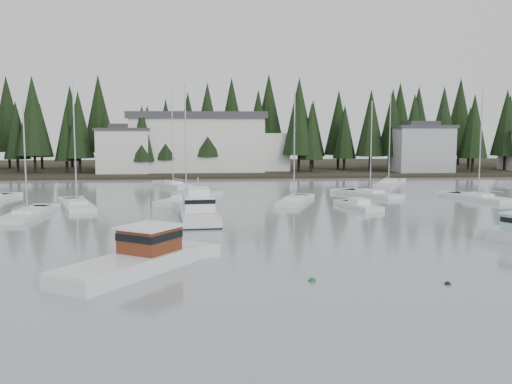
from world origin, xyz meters
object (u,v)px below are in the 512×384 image
sailboat_1 (370,195)px  sailboat_6 (173,186)px  house_west (125,149)px  harbor_inn (209,143)px  cabin_cruiser_center (199,213)px  runabout_1 (359,207)px  house_east_a (421,148)px  sailboat_8 (186,200)px  sailboat_13 (28,216)px  sailboat_10 (77,206)px  sailboat_9 (389,184)px  sailboat_4 (478,199)px  lobster_boat_brown (132,262)px  sailboat_0 (294,202)px

sailboat_1 → sailboat_6: sailboat_6 is taller
house_west → harbor_inn: bearing=12.5°
sailboat_6 → harbor_inn: bearing=-38.9°
harbor_inn → cabin_cruiser_center: harbor_inn is taller
harbor_inn → runabout_1: (15.79, -48.76, -5.64)m
runabout_1 → sailboat_6: bearing=25.7°
house_east_a → sailboat_1: (-18.92, -33.54, -4.84)m
sailboat_6 → sailboat_8: (2.62, -17.05, -0.04)m
house_east_a → harbor_inn: harbor_inn is taller
sailboat_8 → harbor_inn: bearing=19.3°
sailboat_13 → sailboat_10: bearing=-24.8°
house_west → sailboat_6: sailboat_6 is taller
house_east_a → sailboat_9: 23.95m
sailboat_4 → runabout_1: 16.94m
house_west → sailboat_10: bearing=-88.4°
sailboat_13 → runabout_1: 32.91m
house_east_a → harbor_inn: (-38.96, 4.34, 0.87)m
sailboat_8 → cabin_cruiser_center: bearing=-150.2°
harbor_inn → sailboat_10: bearing=-106.9°
sailboat_6 → sailboat_10: 23.14m
house_west → lobster_boat_brown: size_ratio=0.96×
house_west → sailboat_0: 47.80m
cabin_cruiser_center → sailboat_9: bearing=-46.6°
sailboat_10 → sailboat_13: size_ratio=1.25×
house_east_a → sailboat_0: 49.60m
sailboat_6 → sailboat_8: sailboat_6 is taller
sailboat_13 → lobster_boat_brown: bearing=-148.4°
sailboat_8 → runabout_1: size_ratio=2.01×
sailboat_4 → runabout_1: size_ratio=1.93×
sailboat_6 → sailboat_1: bearing=-145.5°
sailboat_1 → sailboat_8: size_ratio=0.88×
house_east_a → sailboat_6: bearing=-155.8°
lobster_boat_brown → sailboat_8: bearing=30.1°
sailboat_4 → sailboat_13: bearing=79.9°
cabin_cruiser_center → sailboat_9: 41.28m
house_east_a → runabout_1: house_east_a is taller
house_east_a → sailboat_1: 38.81m
house_east_a → sailboat_4: 39.36m
sailboat_8 → sailboat_10: size_ratio=0.97×
sailboat_1 → sailboat_9: sailboat_9 is taller
sailboat_6 → sailboat_13: 30.18m
house_east_a → runabout_1: (-23.17, -44.42, -4.77)m
lobster_boat_brown → sailboat_13: sailboat_13 is taller
house_east_a → sailboat_0: size_ratio=0.82×
lobster_boat_brown → sailboat_6: sailboat_6 is taller
runabout_1 → house_east_a: bearing=-42.2°
sailboat_6 → sailboat_8: 17.25m
harbor_inn → lobster_boat_brown: size_ratio=2.98×
sailboat_0 → sailboat_6: 24.71m
sailboat_8 → sailboat_0: bearing=-80.2°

